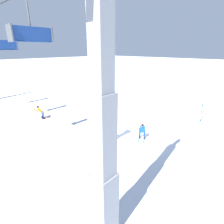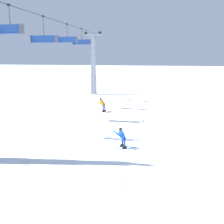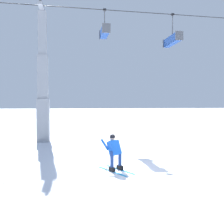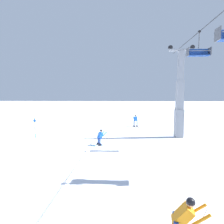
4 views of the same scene
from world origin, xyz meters
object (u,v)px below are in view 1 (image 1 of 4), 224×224
at_px(skier_carving_main, 142,130).
at_px(skier_distant_downhill, 40,111).
at_px(chairlift_seat_nearest, 32,34).
at_px(trail_marker_pole, 201,112).
at_px(lift_tower_near, 103,151).

xyz_separation_m(skier_carving_main, skier_distant_downhill, (10.32, 3.67, 0.09)).
relative_size(chairlift_seat_nearest, trail_marker_pole, 0.94).
bearing_deg(skier_carving_main, lift_tower_near, 114.29).
xyz_separation_m(skier_carving_main, chairlift_seat_nearest, (0.67, 7.72, 6.86)).
distance_m(chairlift_seat_nearest, skier_distant_downhill, 12.46).
distance_m(lift_tower_near, trail_marker_pole, 15.01).
height_order(skier_carving_main, skier_distant_downhill, skier_distant_downhill).
xyz_separation_m(lift_tower_near, skier_distant_downhill, (13.81, -4.05, -2.98)).
height_order(chairlift_seat_nearest, trail_marker_pole, chairlift_seat_nearest).
distance_m(lift_tower_near, chairlift_seat_nearest, 5.62).
bearing_deg(lift_tower_near, trail_marker_pole, -85.35).
distance_m(lift_tower_near, skier_distant_downhill, 14.69).
distance_m(skier_carving_main, skier_distant_downhill, 10.96).
xyz_separation_m(lift_tower_near, chairlift_seat_nearest, (4.15, 0.00, 3.78)).
xyz_separation_m(trail_marker_pole, skier_distant_downhill, (12.61, 10.65, -0.22)).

